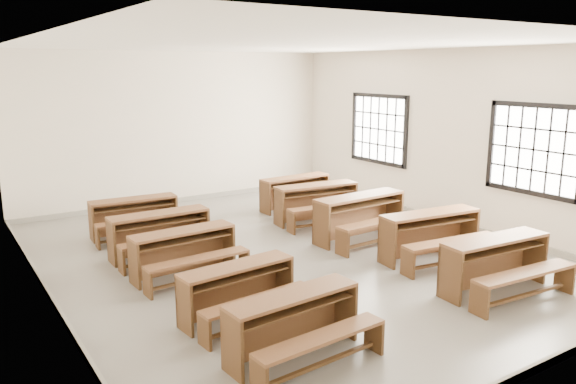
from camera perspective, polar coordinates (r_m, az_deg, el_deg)
room at (r=8.45m, az=0.51°, el=7.66°), size 8.50×8.50×3.20m
desk_set_0 at (r=5.76m, az=0.76°, el=-12.96°), size 1.51×0.85×0.66m
desk_set_1 at (r=6.61m, az=-4.98°, el=-9.65°), size 1.47×0.85×0.63m
desk_set_2 at (r=7.96m, az=-10.44°, el=-5.80°), size 1.50×0.83×0.66m
desk_set_3 at (r=8.85m, az=-12.80°, el=-3.92°), size 1.53×0.80×0.69m
desk_set_4 at (r=10.04m, az=-15.31°, el=-2.20°), size 1.52×0.86×0.66m
desk_set_5 at (r=7.79m, az=20.51°, el=-6.58°), size 1.65×0.94×0.71m
desk_set_6 at (r=8.78m, az=14.42°, el=-3.98°), size 1.71×1.03×0.73m
desk_set_7 at (r=9.55m, az=7.49°, el=-2.24°), size 1.73×0.95×0.76m
desk_set_8 at (r=10.55m, az=3.01°, el=-0.86°), size 1.69×1.01×0.72m
desk_set_9 at (r=11.51m, az=0.86°, el=0.16°), size 1.54×0.84×0.68m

